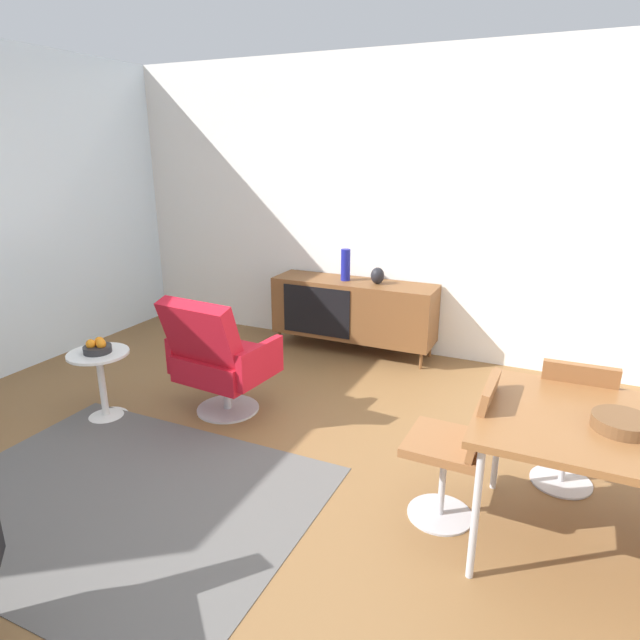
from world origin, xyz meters
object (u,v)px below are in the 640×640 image
(sideboard, at_px, (353,309))
(side_table_round, at_px, (101,377))
(fruit_bowl, at_px, (97,347))
(dining_chair_back_left, at_px, (572,418))
(vase_sculptural_dark, at_px, (346,265))
(lounge_chair_red, at_px, (219,357))
(vase_cobalt, at_px, (377,276))
(wooden_bowl_on_table, at_px, (622,423))
(dining_chair_near_window, at_px, (457,443))

(sideboard, xyz_separation_m, side_table_round, (-1.19, -2.08, -0.12))
(side_table_round, relative_size, fruit_bowl, 2.60)
(dining_chair_back_left, distance_m, side_table_round, 3.21)
(vase_sculptural_dark, relative_size, lounge_chair_red, 0.32)
(vase_cobalt, relative_size, fruit_bowl, 0.78)
(sideboard, xyz_separation_m, wooden_bowl_on_table, (2.16, -2.21, 0.33))
(dining_chair_near_window, height_order, dining_chair_back_left, same)
(sideboard, bearing_deg, dining_chair_back_left, -39.05)
(dining_chair_back_left, bearing_deg, lounge_chair_red, -178.62)
(side_table_round, bearing_deg, sideboard, 60.25)
(dining_chair_near_window, bearing_deg, vase_cobalt, 119.01)
(sideboard, xyz_separation_m, fruit_bowl, (-1.19, -2.08, 0.12))
(sideboard, height_order, vase_sculptural_dark, vase_sculptural_dark)
(dining_chair_back_left, bearing_deg, wooden_bowl_on_table, -73.39)
(vase_sculptural_dark, bearing_deg, lounge_chair_red, -101.10)
(sideboard, height_order, dining_chair_near_window, dining_chair_near_window)
(dining_chair_near_window, xyz_separation_m, side_table_round, (-2.63, 0.09, -0.15))
(sideboard, distance_m, lounge_chair_red, 1.72)
(vase_cobalt, height_order, wooden_bowl_on_table, vase_cobalt)
(vase_cobalt, bearing_deg, side_table_round, -124.45)
(vase_cobalt, relative_size, dining_chair_back_left, 0.18)
(vase_sculptural_dark, distance_m, wooden_bowl_on_table, 3.16)
(wooden_bowl_on_table, xyz_separation_m, dining_chair_back_left, (-0.18, 0.60, -0.30))
(dining_chair_near_window, relative_size, lounge_chair_red, 0.90)
(sideboard, distance_m, vase_cobalt, 0.43)
(sideboard, relative_size, dining_chair_back_left, 1.87)
(fruit_bowl, bearing_deg, dining_chair_near_window, -1.98)
(dining_chair_near_window, xyz_separation_m, dining_chair_back_left, (0.54, 0.56, 0.00))
(wooden_bowl_on_table, bearing_deg, sideboard, 134.40)
(wooden_bowl_on_table, height_order, dining_chair_near_window, dining_chair_near_window)
(dining_chair_back_left, height_order, lounge_chair_red, lounge_chair_red)
(wooden_bowl_on_table, xyz_separation_m, lounge_chair_red, (-2.58, 0.54, -0.30))
(sideboard, bearing_deg, dining_chair_near_window, -56.37)
(lounge_chair_red, xyz_separation_m, side_table_round, (-0.77, -0.41, -0.15))
(vase_cobalt, distance_m, side_table_round, 2.57)
(dining_chair_near_window, distance_m, side_table_round, 2.64)
(sideboard, bearing_deg, wooden_bowl_on_table, -45.60)
(dining_chair_near_window, bearing_deg, side_table_round, 178.05)
(vase_cobalt, xyz_separation_m, vase_sculptural_dark, (-0.33, 0.00, 0.07))
(sideboard, relative_size, vase_sculptural_dark, 5.25)
(vase_sculptural_dark, distance_m, side_table_round, 2.42)
(side_table_round, bearing_deg, lounge_chair_red, 28.10)
(dining_chair_near_window, xyz_separation_m, fruit_bowl, (-2.63, 0.09, 0.09))
(lounge_chair_red, bearing_deg, dining_chair_near_window, -15.13)
(dining_chair_back_left, height_order, side_table_round, dining_chair_back_left)
(sideboard, bearing_deg, lounge_chair_red, -103.99)
(sideboard, relative_size, lounge_chair_red, 1.69)
(lounge_chair_red, distance_m, fruit_bowl, 0.88)
(wooden_bowl_on_table, relative_size, dining_chair_near_window, 0.30)
(wooden_bowl_on_table, distance_m, dining_chair_back_left, 0.69)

